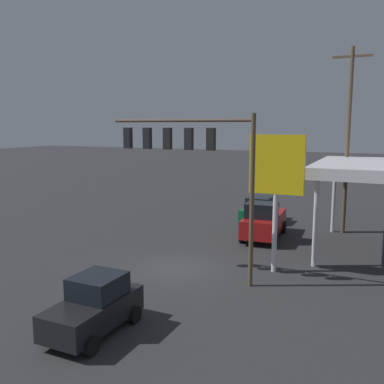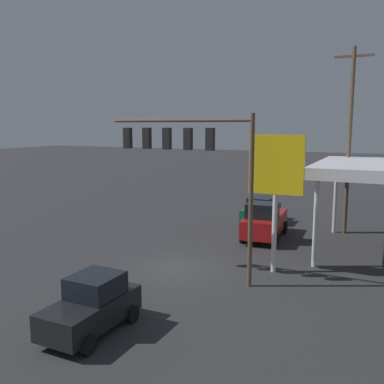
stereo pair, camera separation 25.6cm
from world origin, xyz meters
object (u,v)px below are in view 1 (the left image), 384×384
object	(u,v)px
pickup_parked	(264,221)
price_sign	(277,172)
utility_pole	(348,138)
sedan_waiting	(260,210)
hatchback_crossing	(95,306)
traffic_signal_assembly	(192,153)

from	to	relation	value
pickup_parked	price_sign	bearing A→B (deg)	15.85
utility_pole	sedan_waiting	bearing A→B (deg)	-5.48
price_sign	pickup_parked	size ratio (longest dim) A/B	1.25
utility_pole	pickup_parked	world-z (taller)	utility_pole
utility_pole	price_sign	size ratio (longest dim) A/B	1.80
utility_pole	hatchback_crossing	size ratio (longest dim) A/B	3.14
traffic_signal_assembly	price_sign	world-z (taller)	traffic_signal_assembly
price_sign	hatchback_crossing	world-z (taller)	price_sign
sedan_waiting	hatchback_crossing	bearing A→B (deg)	-0.63
pickup_parked	traffic_signal_assembly	bearing A→B (deg)	-12.61
traffic_signal_assembly	utility_pole	world-z (taller)	utility_pole
traffic_signal_assembly	sedan_waiting	bearing A→B (deg)	-89.22
traffic_signal_assembly	pickup_parked	distance (m)	9.58
traffic_signal_assembly	hatchback_crossing	distance (m)	8.11
utility_pole	pickup_parked	distance (m)	7.73
utility_pole	price_sign	world-z (taller)	utility_pole
pickup_parked	sedan_waiting	bearing A→B (deg)	-165.22
pickup_parked	sedan_waiting	size ratio (longest dim) A/B	1.20
pickup_parked	sedan_waiting	world-z (taller)	pickup_parked
sedan_waiting	pickup_parked	bearing A→B (deg)	19.89
pickup_parked	sedan_waiting	xyz separation A→B (m)	(1.41, -4.16, -0.16)
traffic_signal_assembly	pickup_parked	xyz separation A→B (m)	(-1.24, -8.22, -4.74)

